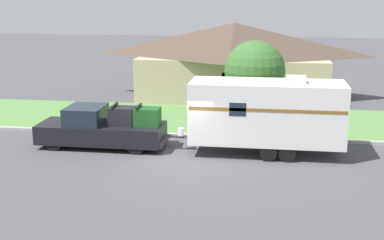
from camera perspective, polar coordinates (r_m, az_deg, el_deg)
ground_plane at (r=22.51m, az=-1.16°, el=-4.38°), size 120.00×120.00×0.00m
curb_strip at (r=26.04m, az=0.19°, el=-1.67°), size 80.00×0.30×0.14m
lawn_strip at (r=29.55m, az=1.20°, el=0.10°), size 80.00×7.00×0.03m
house_across_street at (r=35.53m, az=4.50°, el=6.53°), size 12.96×7.04×4.88m
pickup_truck at (r=24.61m, az=-9.51°, el=-0.87°), size 5.81×2.10×2.00m
travel_trailer at (r=23.22m, az=7.99°, el=0.83°), size 7.62×2.35×3.46m
mailbox at (r=26.21m, az=3.57°, el=0.60°), size 0.48×0.20×1.36m
tree_in_yard at (r=27.15m, az=6.71°, el=5.22°), size 3.06×3.06×4.55m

